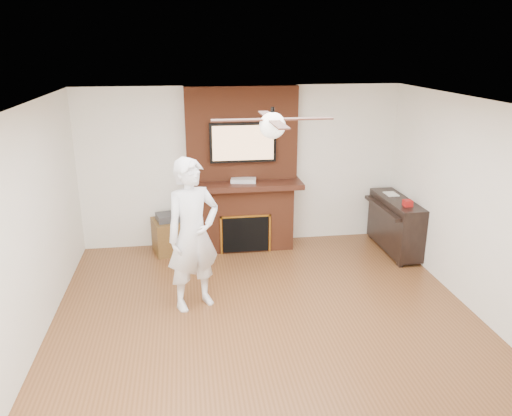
{
  "coord_description": "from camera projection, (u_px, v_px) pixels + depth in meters",
  "views": [
    {
      "loc": [
        -0.87,
        -4.85,
        3.08
      ],
      "look_at": [
        -0.03,
        0.9,
        1.17
      ],
      "focal_mm": 35.0,
      "sensor_mm": 36.0,
      "label": 1
    }
  ],
  "objects": [
    {
      "name": "candle_orange",
      "position": [
        237.0,
        247.0,
        7.82
      ],
      "size": [
        0.07,
        0.07,
        0.12
      ],
      "primitive_type": "cylinder",
      "color": "#C68E17",
      "rests_on": "ground"
    },
    {
      "name": "candle_blue",
      "position": [
        261.0,
        248.0,
        7.82
      ],
      "size": [
        0.06,
        0.06,
        0.09
      ],
      "primitive_type": "cylinder",
      "color": "#2B5B83",
      "rests_on": "ground"
    },
    {
      "name": "room_shell",
      "position": [
        271.0,
        227.0,
        5.25
      ],
      "size": [
        5.36,
        5.86,
        2.86
      ],
      "color": "brown",
      "rests_on": "ground"
    },
    {
      "name": "ceiling_fan",
      "position": [
        272.0,
        124.0,
        4.91
      ],
      "size": [
        1.21,
        1.21,
        0.31
      ],
      "color": "black",
      "rests_on": "room_shell"
    },
    {
      "name": "cable_box",
      "position": [
        243.0,
        180.0,
        7.6
      ],
      "size": [
        0.41,
        0.28,
        0.05
      ],
      "primitive_type": "cube",
      "rotation": [
        0.0,
        0.0,
        -0.18
      ],
      "color": "silver",
      "rests_on": "fireplace"
    },
    {
      "name": "tv",
      "position": [
        243.0,
        143.0,
        7.47
      ],
      "size": [
        1.0,
        0.08,
        0.6
      ],
      "color": "black",
      "rests_on": "fireplace"
    },
    {
      "name": "side_table",
      "position": [
        171.0,
        234.0,
        7.73
      ],
      "size": [
        0.64,
        0.64,
        0.61
      ],
      "rotation": [
        0.0,
        0.0,
        0.24
      ],
      "color": "#553818",
      "rests_on": "ground"
    },
    {
      "name": "person",
      "position": [
        193.0,
        235.0,
        5.91
      ],
      "size": [
        0.81,
        0.71,
        1.86
      ],
      "primitive_type": "imported",
      "rotation": [
        0.0,
        0.0,
        0.45
      ],
      "color": "white",
      "rests_on": "ground"
    },
    {
      "name": "piano",
      "position": [
        395.0,
        223.0,
        7.69
      ],
      "size": [
        0.49,
        1.3,
        0.93
      ],
      "rotation": [
        0.0,
        0.0,
        0.01
      ],
      "color": "black",
      "rests_on": "ground"
    },
    {
      "name": "fireplace",
      "position": [
        243.0,
        186.0,
        7.72
      ],
      "size": [
        1.78,
        0.64,
        2.5
      ],
      "color": "brown",
      "rests_on": "ground"
    },
    {
      "name": "candle_cream",
      "position": [
        257.0,
        247.0,
        7.82
      ],
      "size": [
        0.08,
        0.08,
        0.11
      ],
      "primitive_type": "cylinder",
      "color": "#FFE6CA",
      "rests_on": "ground"
    }
  ]
}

